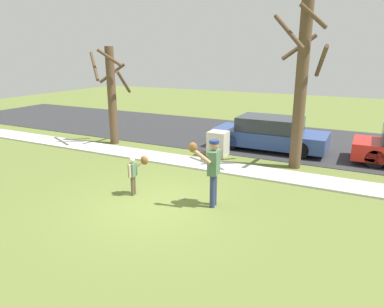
{
  "coord_description": "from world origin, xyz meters",
  "views": [
    {
      "loc": [
        4.68,
        -7.16,
        3.82
      ],
      "look_at": [
        0.23,
        1.61,
        1.0
      ],
      "focal_mm": 32.88,
      "sensor_mm": 36.0,
      "label": 1
    }
  ],
  "objects": [
    {
      "name": "sidewalk_strip",
      "position": [
        0.0,
        3.6,
        0.03
      ],
      "size": [
        36.0,
        1.2,
        0.06
      ],
      "primitive_type": "cube",
      "color": "beige",
      "rests_on": "ground"
    },
    {
      "name": "street_tree_near",
      "position": [
        2.6,
        4.77,
        2.91
      ],
      "size": [
        1.85,
        1.88,
        5.49
      ],
      "color": "brown",
      "rests_on": "ground"
    },
    {
      "name": "parked_wagon_blue",
      "position": [
        1.18,
        6.71,
        0.66
      ],
      "size": [
        4.5,
        1.8,
        1.33
      ],
      "rotation": [
        0.0,
        0.0,
        3.14
      ],
      "color": "#2D478C",
      "rests_on": "road_surface"
    },
    {
      "name": "road_surface",
      "position": [
        0.0,
        8.6,
        0.01
      ],
      "size": [
        36.0,
        6.8,
        0.02
      ],
      "primitive_type": "cube",
      "color": "#2D2D30",
      "rests_on": "ground"
    },
    {
      "name": "ground_plane",
      "position": [
        0.0,
        3.5,
        0.0
      ],
      "size": [
        48.0,
        48.0,
        0.0
      ],
      "primitive_type": "plane",
      "color": "olive"
    },
    {
      "name": "person_adult",
      "position": [
        1.33,
        0.55,
        1.09
      ],
      "size": [
        0.69,
        0.71,
        1.75
      ],
      "rotation": [
        0.0,
        0.0,
        -3.0
      ],
      "color": "navy",
      "rests_on": "ground"
    },
    {
      "name": "street_tree_far",
      "position": [
        -5.12,
        4.64,
        2.2
      ],
      "size": [
        1.84,
        1.88,
        4.09
      ],
      "color": "brown",
      "rests_on": "ground"
    },
    {
      "name": "person_child",
      "position": [
        -0.85,
        0.3,
        0.72
      ],
      "size": [
        0.47,
        0.48,
        1.12
      ],
      "rotation": [
        0.0,
        0.0,
        0.14
      ],
      "color": "brown",
      "rests_on": "ground"
    },
    {
      "name": "baseball",
      "position": [
        0.5,
        0.59,
        0.04
      ],
      "size": [
        0.07,
        0.07,
        0.07
      ],
      "primitive_type": "sphere",
      "color": "white",
      "rests_on": "ground"
    },
    {
      "name": "utility_cabinet",
      "position": [
        -0.34,
        4.95,
        0.47
      ],
      "size": [
        0.71,
        0.65,
        0.95
      ],
      "primitive_type": "cube",
      "color": "beige",
      "rests_on": "ground"
    }
  ]
}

